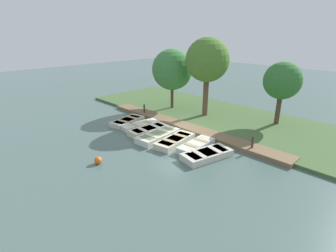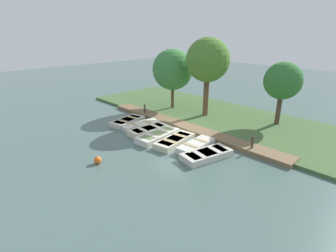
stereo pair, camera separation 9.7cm
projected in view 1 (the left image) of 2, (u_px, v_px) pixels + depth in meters
ground_plane at (173, 133)px, 17.79m from camera, size 80.00×80.00×0.00m
shore_bank at (217, 116)px, 21.05m from camera, size 8.00×24.00×0.19m
dock_walkway at (185, 127)px, 18.57m from camera, size 1.20×15.27×0.25m
rowboat_0 at (127, 121)px, 19.55m from camera, size 2.84×1.69×0.35m
rowboat_1 at (140, 125)px, 18.80m from camera, size 2.89×1.36×0.33m
rowboat_2 at (149, 130)px, 17.70m from camera, size 2.85×1.27×0.40m
rowboat_3 at (158, 136)px, 16.75m from camera, size 3.16×1.50×0.42m
rowboat_4 at (175, 141)px, 16.02m from camera, size 3.01×1.53×0.39m
rowboat_5 at (196, 146)px, 15.33m from camera, size 2.70×1.22×0.40m
rowboat_6 at (207, 155)px, 14.23m from camera, size 3.01×1.80×0.39m
mooring_post_near at (144, 110)px, 21.28m from camera, size 0.14×0.14×0.95m
mooring_post_far at (252, 144)px, 14.85m from camera, size 0.14×0.14×0.95m
buoy at (98, 160)px, 13.58m from camera, size 0.40×0.40×0.40m
park_tree_far_left at (172, 70)px, 21.88m from camera, size 3.40×3.40×5.17m
park_tree_left at (207, 60)px, 19.53m from camera, size 3.30×3.30×6.14m
park_tree_center at (282, 81)px, 17.98m from camera, size 2.58×2.58×4.59m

